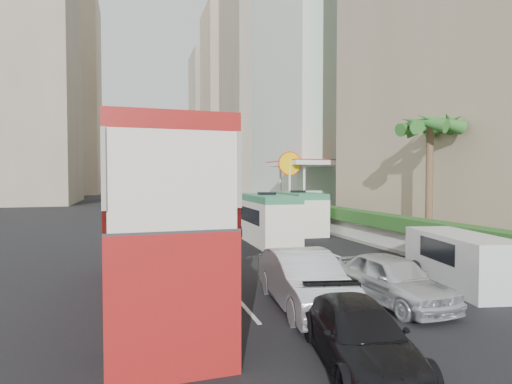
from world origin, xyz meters
name	(u,v)px	position (x,y,z in m)	size (l,w,h in m)	color
ground_plane	(328,284)	(0.00, 0.00, 0.00)	(200.00, 200.00, 0.00)	black
double_decker_bus	(157,219)	(-6.00, 0.00, 2.53)	(2.50, 11.00, 5.06)	#A01A17
car_silver_lane_a	(304,307)	(-1.93, -2.17, 0.00)	(1.74, 4.98, 1.64)	silver
car_silver_lane_b	(392,303)	(0.81, -2.59, 0.00)	(1.76, 4.38, 1.49)	silver
car_black	(358,364)	(-2.34, -5.80, 0.00)	(1.73, 4.26, 1.24)	black
van_asset	(247,230)	(1.18, 14.95, 0.00)	(2.33, 5.06, 1.41)	silver
minibus_near	(267,219)	(0.84, 9.39, 1.42)	(2.13, 6.39, 2.83)	silver
minibus_far	(298,212)	(4.48, 13.21, 1.40)	(2.10, 6.31, 2.80)	silver
panel_van_near	(461,260)	(4.34, -1.64, 0.92)	(1.84, 4.60, 1.84)	silver
panel_van_far	(248,207)	(4.06, 24.64, 1.02)	(2.05, 5.12, 2.05)	silver
sidewalk	(293,214)	(9.00, 25.00, 0.09)	(6.00, 120.00, 0.18)	#99968C
kerb_wall	(315,220)	(6.20, 14.00, 0.68)	(0.30, 44.00, 1.00)	silver
hedge	(315,209)	(6.20, 14.00, 1.53)	(1.10, 44.00, 0.70)	#2D6626
palm_tree	(429,187)	(7.80, 4.00, 3.38)	(0.36, 0.36, 6.40)	brown
shell_station	(310,189)	(10.00, 23.00, 2.75)	(6.50, 8.00, 5.50)	silver
tower_mid	(270,64)	(18.00, 58.00, 25.00)	(16.00, 16.00, 50.00)	#9F927D
tower_far_a	(233,103)	(17.00, 82.00, 22.00)	(14.00, 14.00, 44.00)	tan
tower_far_b	(215,123)	(17.00, 104.00, 20.00)	(14.00, 14.00, 40.00)	#9F927D
tower_left_a	(8,28)	(-24.00, 55.00, 26.00)	(18.00, 18.00, 52.00)	#9F927D
tower_left_b	(63,96)	(-22.00, 90.00, 23.00)	(16.00, 16.00, 46.00)	tan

